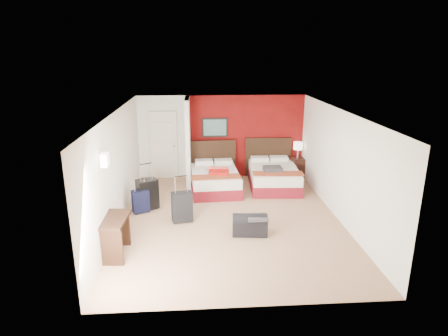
{
  "coord_description": "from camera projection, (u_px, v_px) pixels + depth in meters",
  "views": [
    {
      "loc": [
        -0.71,
        -8.26,
        3.77
      ],
      "look_at": [
        -0.09,
        0.8,
        1.0
      ],
      "focal_mm": 31.07,
      "sensor_mm": 36.0,
      "label": 1
    }
  ],
  "objects": [
    {
      "name": "room_walls",
      "position": [
        171.0,
        152.0,
        9.93
      ],
      "size": [
        5.02,
        6.52,
        2.5
      ],
      "color": "white",
      "rests_on": "ground"
    },
    {
      "name": "bed_right",
      "position": [
        274.0,
        177.0,
        11.07
      ],
      "size": [
        1.44,
        1.98,
        0.57
      ],
      "primitive_type": "cube",
      "rotation": [
        0.0,
        0.0,
        -0.06
      ],
      "color": "silver",
      "rests_on": "ground"
    },
    {
      "name": "table_lamp",
      "position": [
        298.0,
        150.0,
        11.72
      ],
      "size": [
        0.36,
        0.36,
        0.5
      ],
      "primitive_type": "cylinder",
      "rotation": [
        0.0,
        0.0,
        0.38
      ],
      "color": "white",
      "rests_on": "nightstand"
    },
    {
      "name": "desk",
      "position": [
        116.0,
        237.0,
        7.34
      ],
      "size": [
        0.52,
        0.94,
        0.76
      ],
      "primitive_type": "cube",
      "rotation": [
        0.0,
        0.0,
        -0.07
      ],
      "color": "black",
      "rests_on": "ground"
    },
    {
      "name": "jacket_bundle",
      "position": [
        273.0,
        169.0,
        10.67
      ],
      "size": [
        0.5,
        0.4,
        0.12
      ],
      "primitive_type": "cube",
      "rotation": [
        0.0,
        0.0,
        0.01
      ],
      "color": "#3E3D43",
      "rests_on": "bed_right"
    },
    {
      "name": "suitcase_charcoal",
      "position": [
        182.0,
        208.0,
        8.79
      ],
      "size": [
        0.5,
        0.37,
        0.67
      ],
      "primitive_type": "cube",
      "rotation": [
        0.0,
        0.0,
        0.21
      ],
      "color": "black",
      "rests_on": "ground"
    },
    {
      "name": "partition_wall",
      "position": [
        188.0,
        142.0,
        11.09
      ],
      "size": [
        0.12,
        1.2,
        2.5
      ],
      "primitive_type": "cube",
      "color": "silver",
      "rests_on": "ground"
    },
    {
      "name": "ground",
      "position": [
        230.0,
        219.0,
        9.03
      ],
      "size": [
        6.5,
        6.5,
        0.0
      ],
      "primitive_type": "plane",
      "color": "tan",
      "rests_on": "ground"
    },
    {
      "name": "suitcase_navy",
      "position": [
        141.0,
        202.0,
        9.3
      ],
      "size": [
        0.45,
        0.37,
        0.54
      ],
      "primitive_type": "cube",
      "rotation": [
        0.0,
        0.0,
        0.42
      ],
      "color": "black",
      "rests_on": "ground"
    },
    {
      "name": "red_accent_panel",
      "position": [
        246.0,
        136.0,
        11.8
      ],
      "size": [
        3.5,
        0.04,
        2.5
      ],
      "primitive_type": "cube",
      "color": "maroon",
      "rests_on": "ground"
    },
    {
      "name": "entry_door",
      "position": [
        164.0,
        145.0,
        11.67
      ],
      "size": [
        0.82,
        0.06,
        2.05
      ],
      "primitive_type": "cube",
      "color": "silver",
      "rests_on": "ground"
    },
    {
      "name": "duffel_bag",
      "position": [
        250.0,
        226.0,
        8.24
      ],
      "size": [
        0.77,
        0.47,
        0.37
      ],
      "primitive_type": "cube",
      "rotation": [
        0.0,
        0.0,
        -0.11
      ],
      "color": "black",
      "rests_on": "ground"
    },
    {
      "name": "suitcase_black",
      "position": [
        147.0,
        195.0,
        9.46
      ],
      "size": [
        0.58,
        0.51,
        0.74
      ],
      "primitive_type": "cube",
      "rotation": [
        0.0,
        0.0,
        0.51
      ],
      "color": "black",
      "rests_on": "ground"
    },
    {
      "name": "red_suitcase_open",
      "position": [
        218.0,
        171.0,
        10.64
      ],
      "size": [
        0.62,
        0.79,
        0.09
      ],
      "primitive_type": "cube",
      "rotation": [
        0.0,
        0.0,
        -0.14
      ],
      "color": "red",
      "rests_on": "bed_left"
    },
    {
      "name": "jacket_draped",
      "position": [
        258.0,
        217.0,
        8.14
      ],
      "size": [
        0.44,
        0.37,
        0.06
      ],
      "primitive_type": "cube",
      "rotation": [
        0.0,
        0.0,
        0.02
      ],
      "color": "#3D3C42",
      "rests_on": "duffel_bag"
    },
    {
      "name": "nightstand",
      "position": [
        297.0,
        168.0,
        11.88
      ],
      "size": [
        0.46,
        0.46,
        0.62
      ],
      "primitive_type": "cube",
      "rotation": [
        0.0,
        0.0,
        0.03
      ],
      "color": "#321710",
      "rests_on": "ground"
    },
    {
      "name": "bed_left",
      "position": [
        215.0,
        181.0,
        10.82
      ],
      "size": [
        1.39,
        1.92,
        0.55
      ],
      "primitive_type": "cube",
      "rotation": [
        0.0,
        0.0,
        0.05
      ],
      "color": "white",
      "rests_on": "ground"
    }
  ]
}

